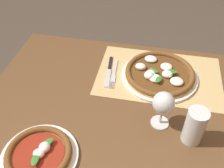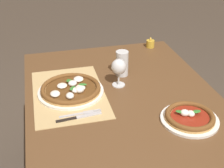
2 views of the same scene
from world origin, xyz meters
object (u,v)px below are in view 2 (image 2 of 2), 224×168
at_px(pizza_near, 71,89).
at_px(pizza_far, 190,117).
at_px(votive_candle, 150,44).
at_px(fork, 81,114).
at_px(pint_glass, 122,64).
at_px(wine_glass, 119,68).
at_px(knife, 79,117).

xyz_separation_m(pizza_near, pizza_far, (0.37, 0.49, -0.00)).
height_order(pizza_near, votive_candle, votive_candle).
bearing_deg(fork, pint_glass, 138.94).
height_order(pizza_far, votive_candle, votive_candle).
height_order(pizza_near, wine_glass, wine_glass).
bearing_deg(pizza_near, fork, 5.12).
xyz_separation_m(pint_glass, votive_candle, (-0.35, 0.30, -0.05)).
height_order(pizza_far, fork, pizza_far).
relative_size(wine_glass, pint_glass, 1.07).
bearing_deg(votive_candle, wine_glass, -37.36).
height_order(wine_glass, pint_glass, wine_glass).
bearing_deg(pint_glass, knife, -40.00).
bearing_deg(pizza_near, knife, 1.77).
bearing_deg(pint_glass, wine_glass, -23.91).
bearing_deg(wine_glass, knife, -45.57).
bearing_deg(pizza_far, pizza_near, -127.10).
relative_size(pizza_far, votive_candle, 3.67).
xyz_separation_m(pizza_near, pint_glass, (-0.13, 0.31, 0.05)).
height_order(pint_glass, knife, pint_glass).
bearing_deg(knife, fork, 156.91).
height_order(pizza_far, knife, pizza_far).
xyz_separation_m(pizza_far, knife, (-0.14, -0.48, -0.01)).
bearing_deg(wine_glass, votive_candle, 142.64).
distance_m(pint_glass, fork, 0.45).
bearing_deg(pint_glass, votive_candle, 139.00).
bearing_deg(votive_candle, pizza_far, -8.18).
distance_m(wine_glass, pint_glass, 0.13).
bearing_deg(pizza_far, votive_candle, 171.82).
relative_size(wine_glass, votive_candle, 2.15).
height_order(pint_glass, fork, pint_glass).
relative_size(pint_glass, votive_candle, 2.01).
xyz_separation_m(pizza_far, wine_glass, (-0.39, -0.23, 0.09)).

